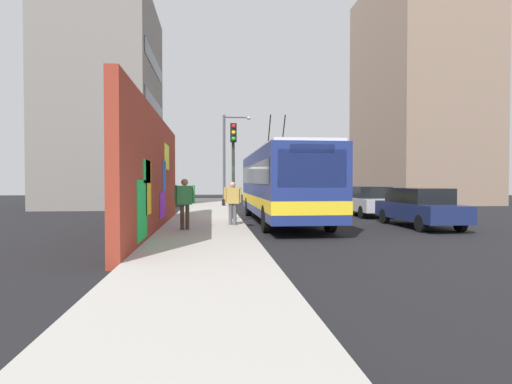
{
  "coord_description": "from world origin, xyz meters",
  "views": [
    {
      "loc": [
        -19.73,
        1.32,
        1.83
      ],
      "look_at": [
        0.27,
        -0.81,
        1.34
      ],
      "focal_mm": 29.13,
      "sensor_mm": 36.0,
      "label": 1
    }
  ],
  "objects_px": {
    "parked_car_navy": "(419,206)",
    "pedestrian_near_wall": "(185,199)",
    "traffic_light": "(233,155)",
    "parked_car_silver": "(367,200)",
    "city_bus": "(282,182)",
    "pedestrian_at_curb": "(232,200)",
    "street_lamp": "(227,153)"
  },
  "relations": [
    {
      "from": "parked_car_navy",
      "to": "traffic_light",
      "type": "bearing_deg",
      "value": 69.26
    },
    {
      "from": "parked_car_navy",
      "to": "street_lamp",
      "type": "bearing_deg",
      "value": 28.53
    },
    {
      "from": "parked_car_navy",
      "to": "pedestrian_near_wall",
      "type": "distance_m",
      "value": 9.36
    },
    {
      "from": "parked_car_navy",
      "to": "parked_car_silver",
      "type": "distance_m",
      "value": 5.68
    },
    {
      "from": "city_bus",
      "to": "parked_car_navy",
      "type": "relative_size",
      "value": 2.37
    },
    {
      "from": "city_bus",
      "to": "parked_car_silver",
      "type": "distance_m",
      "value": 6.19
    },
    {
      "from": "city_bus",
      "to": "parked_car_silver",
      "type": "bearing_deg",
      "value": -58.24
    },
    {
      "from": "parked_car_silver",
      "to": "pedestrian_at_curb",
      "type": "height_order",
      "value": "pedestrian_at_curb"
    },
    {
      "from": "parked_car_navy",
      "to": "city_bus",
      "type": "bearing_deg",
      "value": 64.68
    },
    {
      "from": "city_bus",
      "to": "traffic_light",
      "type": "height_order",
      "value": "city_bus"
    },
    {
      "from": "parked_car_silver",
      "to": "city_bus",
      "type": "bearing_deg",
      "value": 121.76
    },
    {
      "from": "parked_car_silver",
      "to": "pedestrian_at_curb",
      "type": "relative_size",
      "value": 2.89
    },
    {
      "from": "city_bus",
      "to": "parked_car_navy",
      "type": "bearing_deg",
      "value": -115.32
    },
    {
      "from": "city_bus",
      "to": "street_lamp",
      "type": "xyz_separation_m",
      "value": [
        10.82,
        2.02,
        2.04
      ]
    },
    {
      "from": "pedestrian_near_wall",
      "to": "street_lamp",
      "type": "distance_m",
      "value": 14.87
    },
    {
      "from": "parked_car_silver",
      "to": "parked_car_navy",
      "type": "bearing_deg",
      "value": -180.0
    },
    {
      "from": "pedestrian_near_wall",
      "to": "street_lamp",
      "type": "relative_size",
      "value": 0.28
    },
    {
      "from": "parked_car_silver",
      "to": "traffic_light",
      "type": "relative_size",
      "value": 1.12
    },
    {
      "from": "parked_car_navy",
      "to": "parked_car_silver",
      "type": "height_order",
      "value": "same"
    },
    {
      "from": "traffic_light",
      "to": "pedestrian_near_wall",
      "type": "bearing_deg",
      "value": 154.37
    },
    {
      "from": "pedestrian_at_curb",
      "to": "traffic_light",
      "type": "relative_size",
      "value": 0.39
    },
    {
      "from": "parked_car_navy",
      "to": "traffic_light",
      "type": "relative_size",
      "value": 1.12
    },
    {
      "from": "parked_car_navy",
      "to": "traffic_light",
      "type": "height_order",
      "value": "traffic_light"
    },
    {
      "from": "parked_car_navy",
      "to": "street_lamp",
      "type": "xyz_separation_m",
      "value": [
        13.28,
        7.22,
        3.01
      ]
    },
    {
      "from": "parked_car_navy",
      "to": "traffic_light",
      "type": "xyz_separation_m",
      "value": [
        2.78,
        7.35,
        2.22
      ]
    },
    {
      "from": "city_bus",
      "to": "pedestrian_at_curb",
      "type": "bearing_deg",
      "value": 134.14
    },
    {
      "from": "pedestrian_at_curb",
      "to": "street_lamp",
      "type": "bearing_deg",
      "value": -1.35
    },
    {
      "from": "pedestrian_near_wall",
      "to": "street_lamp",
      "type": "xyz_separation_m",
      "value": [
        14.49,
        -2.05,
        2.63
      ]
    },
    {
      "from": "traffic_light",
      "to": "parked_car_navy",
      "type": "bearing_deg",
      "value": -110.74
    },
    {
      "from": "parked_car_navy",
      "to": "pedestrian_near_wall",
      "type": "relative_size",
      "value": 2.72
    },
    {
      "from": "pedestrian_at_curb",
      "to": "pedestrian_near_wall",
      "type": "distance_m",
      "value": 2.25
    },
    {
      "from": "pedestrian_at_curb",
      "to": "pedestrian_near_wall",
      "type": "xyz_separation_m",
      "value": [
        -1.42,
        1.74,
        0.08
      ]
    }
  ]
}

